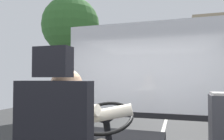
# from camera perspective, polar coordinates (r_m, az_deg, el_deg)

# --- Properties ---
(ground) EXTENTS (18.00, 44.00, 0.06)m
(ground) POSITION_cam_1_polar(r_m,az_deg,el_deg) (10.60, 14.64, -11.98)
(ground) COLOR #313131
(bus_driver) EXTENTS (0.78, 0.59, 0.74)m
(bus_driver) POSITION_cam_1_polar(r_m,az_deg,el_deg) (1.54, -10.98, -17.78)
(bus_driver) COLOR #332D28
(bus_driver) RESTS_ON driver_seat
(windshield_panel) EXTENTS (2.50, 0.08, 1.48)m
(windshield_panel) POSITION_cam_1_polar(r_m,az_deg,el_deg) (3.29, 8.49, -2.67)
(windshield_panel) COLOR silver
(street_tree) EXTENTS (2.79, 2.79, 5.76)m
(street_tree) POSITION_cam_1_polar(r_m,az_deg,el_deg) (10.76, -11.04, 11.43)
(street_tree) COLOR #4C3828
(street_tree) RESTS_ON ground
(parked_car_black) EXTENTS (2.02, 4.47, 1.38)m
(parked_car_black) POSITION_cam_1_polar(r_m,az_deg,el_deg) (18.34, 27.89, -5.25)
(parked_car_black) COLOR black
(parked_car_black) RESTS_ON ground
(parked_car_charcoal) EXTENTS (1.87, 4.42, 1.44)m
(parked_car_charcoal) POSITION_cam_1_polar(r_m,az_deg,el_deg) (24.22, 24.71, -4.37)
(parked_car_charcoal) COLOR #474C51
(parked_car_charcoal) RESTS_ON ground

